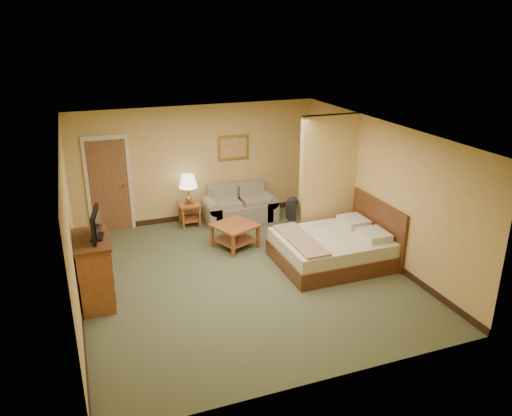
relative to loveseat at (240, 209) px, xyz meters
name	(u,v)px	position (x,y,z in m)	size (l,w,h in m)	color
floor	(242,275)	(-0.83, -2.57, -0.27)	(6.00, 6.00, 0.00)	#4C5235
ceiling	(240,132)	(-0.83, -2.57, 2.33)	(6.00, 6.00, 0.00)	white
back_wall	(198,164)	(-0.83, 0.43, 1.03)	(5.50, 0.02, 2.60)	tan
left_wall	(70,229)	(-3.58, -2.57, 1.03)	(0.02, 6.00, 2.60)	tan
right_wall	(380,190)	(1.92, -2.57, 1.03)	(0.02, 6.00, 2.60)	tan
partition	(328,180)	(1.32, -1.65, 1.03)	(1.20, 0.15, 2.60)	tan
door	(109,185)	(-2.78, 0.39, 0.77)	(0.94, 0.16, 2.10)	beige
baseboard	(200,216)	(-0.83, 0.42, -0.21)	(5.50, 0.02, 0.12)	black
loveseat	(240,209)	(0.00, 0.00, 0.00)	(1.63, 0.76, 0.82)	gray
side_table	(189,211)	(-1.15, 0.08, 0.07)	(0.46, 0.46, 0.51)	brown
table_lamp	(188,182)	(-1.15, 0.08, 0.74)	(0.40, 0.40, 0.66)	#A3733C
coffee_table	(235,231)	(-0.56, -1.37, 0.08)	(0.99, 0.99, 0.49)	brown
wall_picture	(233,148)	(0.00, 0.40, 1.33)	(0.73, 0.04, 0.57)	#B78E3F
dresser	(95,270)	(-3.30, -2.60, 0.30)	(0.55, 1.05, 1.12)	brown
tv	(96,225)	(-3.20, -2.60, 1.06)	(0.23, 0.73, 0.45)	black
bed	(335,247)	(0.99, -2.67, 0.04)	(2.04, 1.73, 1.12)	#4B2411
backpack	(292,207)	(0.57, -1.61, 0.53)	(0.27, 0.32, 0.47)	black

